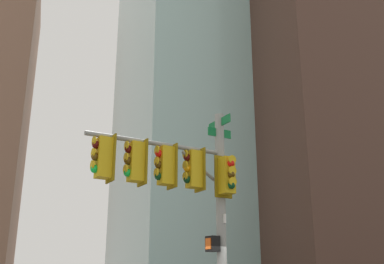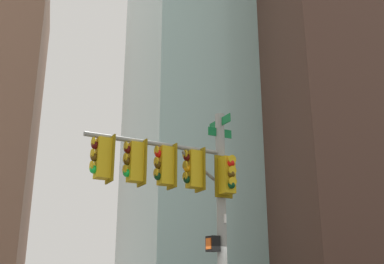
{
  "view_description": "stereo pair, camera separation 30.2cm",
  "coord_description": "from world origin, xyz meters",
  "views": [
    {
      "loc": [
        4.99,
        11.09,
        1.72
      ],
      "look_at": [
        1.27,
        -0.31,
        5.54
      ],
      "focal_mm": 42.9,
      "sensor_mm": 36.0,
      "label": 1
    },
    {
      "loc": [
        4.7,
        11.18,
        1.72
      ],
      "look_at": [
        1.27,
        -0.31,
        5.54
      ],
      "focal_mm": 42.9,
      "sensor_mm": 36.0,
      "label": 2
    }
  ],
  "objects": [
    {
      "name": "building_brick_nearside",
      "position": [
        -21.87,
        -21.81,
        26.52
      ],
      "size": [
        20.59,
        14.13,
        53.04
      ],
      "primitive_type": "cube",
      "color": "#4C3328",
      "rests_on": "ground_plane"
    },
    {
      "name": "building_brick_farside",
      "position": [
        -18.93,
        -45.77,
        15.19
      ],
      "size": [
        20.58,
        17.68,
        30.38
      ],
      "primitive_type": "cube",
      "color": "#845B47",
      "rests_on": "ground_plane"
    },
    {
      "name": "signal_pole_assembly",
      "position": [
        1.49,
        -0.22,
        4.04
      ],
      "size": [
        4.18,
        1.45,
        6.2
      ],
      "rotation": [
        0.0,
        0.0,
        0.2
      ],
      "color": "gray",
      "rests_on": "ground_plane"
    },
    {
      "name": "building_glass_tower",
      "position": [
        -18.3,
        -34.07,
        30.43
      ],
      "size": [
        31.31,
        23.26,
        60.86
      ],
      "primitive_type": "cube",
      "color": "#9EC6C1",
      "rests_on": "ground_plane"
    }
  ]
}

